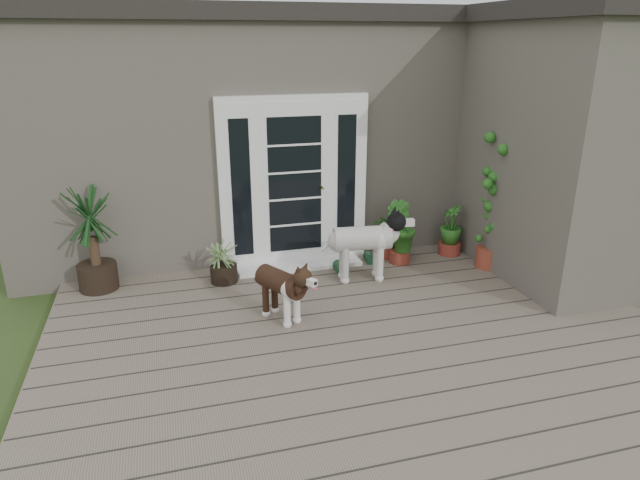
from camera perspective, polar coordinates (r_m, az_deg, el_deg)
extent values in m
cube|color=#6B5B4C|center=(5.61, 4.80, -10.63)|extent=(6.20, 4.60, 0.12)
cube|color=#665E54|center=(9.04, -4.46, 11.23)|extent=(7.40, 4.00, 3.10)
cube|color=#2D2826|center=(8.94, -4.76, 21.74)|extent=(7.60, 4.20, 0.20)
cube|color=#665E54|center=(7.41, 23.73, 7.71)|extent=(1.60, 2.40, 3.10)
cube|color=#2D2826|center=(7.29, 25.62, 20.43)|extent=(1.80, 2.60, 0.20)
cube|color=white|center=(7.10, -2.65, 5.94)|extent=(1.90, 0.14, 2.15)
cube|color=white|center=(7.24, -2.16, -2.52)|extent=(1.60, 0.40, 0.05)
imported|color=#235E1B|center=(7.51, 7.03, 0.27)|extent=(0.58, 0.58, 0.56)
imported|color=#175017|center=(7.34, 8.22, -0.05)|extent=(0.57, 0.57, 0.61)
imported|color=#27611B|center=(7.77, 13.20, 0.54)|extent=(0.40, 0.40, 0.56)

